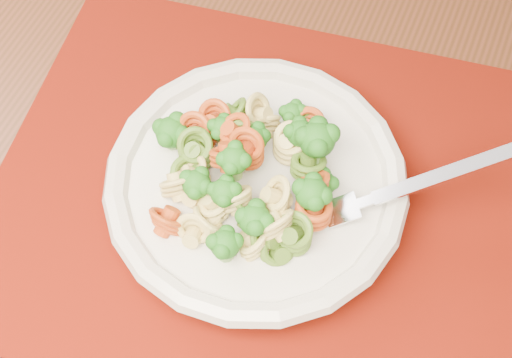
# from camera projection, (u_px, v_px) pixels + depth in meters

# --- Properties ---
(dining_table) EXTENTS (1.50, 1.15, 0.79)m
(dining_table) POSITION_uv_depth(u_px,v_px,m) (395.00, 158.00, 0.75)
(dining_table) COLOR #502716
(dining_table) RESTS_ON ground
(placemat) EXTENTS (0.50, 0.41, 0.00)m
(placemat) POSITION_uv_depth(u_px,v_px,m) (278.00, 197.00, 0.59)
(placemat) COLOR #5A0B03
(placemat) RESTS_ON dining_table
(pasta_bowl) EXTENTS (0.24, 0.24, 0.05)m
(pasta_bowl) POSITION_uv_depth(u_px,v_px,m) (256.00, 186.00, 0.57)
(pasta_bowl) COLOR beige
(pasta_bowl) RESTS_ON placemat
(pasta_broccoli_heap) EXTENTS (0.21, 0.21, 0.06)m
(pasta_broccoli_heap) POSITION_uv_depth(u_px,v_px,m) (256.00, 175.00, 0.55)
(pasta_broccoli_heap) COLOR tan
(pasta_broccoli_heap) RESTS_ON pasta_bowl
(fork) EXTENTS (0.18, 0.09, 0.08)m
(fork) POSITION_uv_depth(u_px,v_px,m) (342.00, 210.00, 0.54)
(fork) COLOR silver
(fork) RESTS_ON pasta_bowl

